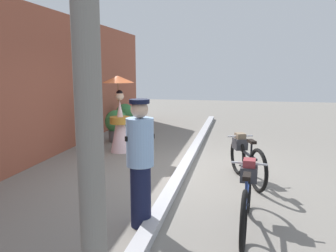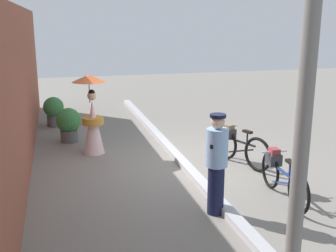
{
  "view_description": "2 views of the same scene",
  "coord_description": "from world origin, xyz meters",
  "px_view_note": "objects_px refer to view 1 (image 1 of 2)",
  "views": [
    {
      "loc": [
        -6.28,
        -1.0,
        1.99
      ],
      "look_at": [
        0.06,
        0.32,
        0.88
      ],
      "focal_mm": 36.19,
      "sensor_mm": 36.0,
      "label": 1
    },
    {
      "loc": [
        -8.09,
        2.49,
        2.99
      ],
      "look_at": [
        -0.12,
        0.33,
        0.89
      ],
      "focal_mm": 44.64,
      "sensor_mm": 36.0,
      "label": 2
    }
  ],
  "objects_px": {
    "person_officer": "(140,160)",
    "potted_plant_by_door": "(117,124)",
    "potted_plant_small": "(126,115)",
    "bicycle_near_officer": "(246,158)",
    "bicycle_far_side": "(247,194)",
    "person_with_parasol": "(120,115)",
    "utility_pole": "(84,0)"
  },
  "relations": [
    {
      "from": "person_officer",
      "to": "potted_plant_by_door",
      "type": "height_order",
      "value": "person_officer"
    },
    {
      "from": "person_officer",
      "to": "potted_plant_small",
      "type": "bearing_deg",
      "value": 20.33
    },
    {
      "from": "bicycle_near_officer",
      "to": "potted_plant_small",
      "type": "height_order",
      "value": "potted_plant_small"
    },
    {
      "from": "bicycle_far_side",
      "to": "potted_plant_by_door",
      "type": "height_order",
      "value": "potted_plant_by_door"
    },
    {
      "from": "person_with_parasol",
      "to": "utility_pole",
      "type": "height_order",
      "value": "utility_pole"
    },
    {
      "from": "bicycle_near_officer",
      "to": "person_officer",
      "type": "bearing_deg",
      "value": 147.39
    },
    {
      "from": "bicycle_near_officer",
      "to": "potted_plant_by_door",
      "type": "bearing_deg",
      "value": 51.58
    },
    {
      "from": "bicycle_far_side",
      "to": "potted_plant_small",
      "type": "xyz_separation_m",
      "value": [
        6.26,
        3.74,
        0.06
      ]
    },
    {
      "from": "bicycle_far_side",
      "to": "utility_pole",
      "type": "distance_m",
      "value": 3.14
    },
    {
      "from": "person_officer",
      "to": "person_with_parasol",
      "type": "height_order",
      "value": "person_with_parasol"
    },
    {
      "from": "utility_pole",
      "to": "bicycle_near_officer",
      "type": "bearing_deg",
      "value": -15.65
    },
    {
      "from": "bicycle_near_officer",
      "to": "person_officer",
      "type": "distance_m",
      "value": 2.51
    },
    {
      "from": "potted_plant_small",
      "to": "potted_plant_by_door",
      "type": "bearing_deg",
      "value": -168.6
    },
    {
      "from": "person_with_parasol",
      "to": "utility_pole",
      "type": "relative_size",
      "value": 0.38
    },
    {
      "from": "bicycle_far_side",
      "to": "person_with_parasol",
      "type": "relative_size",
      "value": 0.97
    },
    {
      "from": "potted_plant_small",
      "to": "utility_pole",
      "type": "bearing_deg",
      "value": -162.58
    },
    {
      "from": "potted_plant_by_door",
      "to": "utility_pole",
      "type": "bearing_deg",
      "value": -161.03
    },
    {
      "from": "person_officer",
      "to": "utility_pole",
      "type": "height_order",
      "value": "utility_pole"
    },
    {
      "from": "bicycle_far_side",
      "to": "utility_pole",
      "type": "bearing_deg",
      "value": 153.23
    },
    {
      "from": "bicycle_near_officer",
      "to": "bicycle_far_side",
      "type": "relative_size",
      "value": 0.91
    },
    {
      "from": "potted_plant_small",
      "to": "utility_pole",
      "type": "distance_m",
      "value": 9.05
    },
    {
      "from": "bicycle_near_officer",
      "to": "person_officer",
      "type": "relative_size",
      "value": 0.99
    },
    {
      "from": "bicycle_far_side",
      "to": "potted_plant_small",
      "type": "bearing_deg",
      "value": 30.86
    },
    {
      "from": "person_officer",
      "to": "potted_plant_small",
      "type": "height_order",
      "value": "person_officer"
    },
    {
      "from": "person_officer",
      "to": "bicycle_near_officer",
      "type": "bearing_deg",
      "value": -32.61
    },
    {
      "from": "person_with_parasol",
      "to": "potted_plant_by_door",
      "type": "distance_m",
      "value": 1.29
    },
    {
      "from": "person_with_parasol",
      "to": "potted_plant_by_door",
      "type": "xyz_separation_m",
      "value": [
        1.12,
        0.49,
        -0.41
      ]
    },
    {
      "from": "potted_plant_small",
      "to": "utility_pole",
      "type": "relative_size",
      "value": 0.18
    },
    {
      "from": "person_with_parasol",
      "to": "bicycle_near_officer",
      "type": "bearing_deg",
      "value": -118.42
    },
    {
      "from": "utility_pole",
      "to": "person_with_parasol",
      "type": "bearing_deg",
      "value": 17.98
    },
    {
      "from": "bicycle_near_officer",
      "to": "person_with_parasol",
      "type": "xyz_separation_m",
      "value": [
        1.57,
        2.91,
        0.47
      ]
    },
    {
      "from": "person_officer",
      "to": "utility_pole",
      "type": "distance_m",
      "value": 2.44
    }
  ]
}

